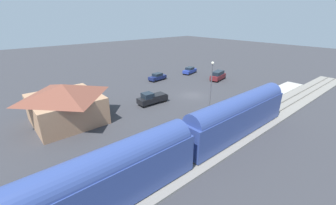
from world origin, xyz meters
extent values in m
plane|color=#38383D|center=(0.00, 0.00, 0.00)|extent=(200.00, 200.00, 0.00)
cube|color=gray|center=(-14.00, 0.00, 0.09)|extent=(4.80, 70.00, 0.18)
cube|color=#59544C|center=(-14.72, 0.00, 0.24)|extent=(0.10, 70.00, 0.12)
cube|color=#59544C|center=(-13.28, 0.00, 0.24)|extent=(0.10, 70.00, 0.12)
cube|color=#B7B2A8|center=(-10.00, 0.00, 0.15)|extent=(3.20, 46.00, 0.30)
cube|color=#33478C|center=(-14.00, 6.63, 2.15)|extent=(2.90, 17.87, 3.70)
cube|color=red|center=(-12.54, 6.63, 1.85)|extent=(0.04, 16.44, 0.36)
cylinder|color=#33478C|center=(-14.00, 6.63, 3.90)|extent=(2.75, 17.16, 2.76)
cube|color=#33478C|center=(-14.00, 25.31, 2.15)|extent=(2.90, 17.87, 3.70)
cube|color=red|center=(-12.54, 25.31, 1.85)|extent=(0.04, 16.44, 0.36)
cylinder|color=#33478C|center=(-14.00, 25.31, 3.90)|extent=(2.75, 17.16, 2.76)
cube|color=tan|center=(4.00, 22.00, 1.95)|extent=(9.44, 8.74, 3.90)
pyramid|color=brown|center=(4.00, 22.00, 4.77)|extent=(10.24, 9.54, 1.73)
cube|color=#4C3323|center=(4.00, 17.60, 1.05)|extent=(1.10, 0.08, 2.10)
cylinder|color=#333338|center=(-9.63, -0.22, 0.72)|extent=(0.22, 0.22, 0.85)
cylinder|color=silver|center=(-9.63, -0.22, 1.46)|extent=(0.36, 0.36, 0.62)
sphere|color=tan|center=(-9.63, -0.22, 1.89)|extent=(0.24, 0.24, 0.24)
cylinder|color=#23284C|center=(-9.63, -1.01, 0.72)|extent=(0.22, 0.22, 0.85)
cylinder|color=#CC3F33|center=(-9.63, -1.01, 1.46)|extent=(0.36, 0.36, 0.62)
sphere|color=tan|center=(-9.63, -1.01, 1.89)|extent=(0.24, 0.24, 0.24)
cube|color=navy|center=(12.83, -1.40, 0.72)|extent=(2.37, 4.69, 0.76)
cube|color=#19232D|center=(12.83, -1.40, 1.42)|extent=(1.87, 2.34, 0.64)
cylinder|color=black|center=(13.83, -2.99, 0.34)|extent=(0.22, 0.68, 0.68)
cylinder|color=black|center=(12.24, -3.18, 0.34)|extent=(0.22, 0.68, 0.68)
cylinder|color=black|center=(13.42, 0.38, 0.34)|extent=(0.22, 0.68, 0.68)
cylinder|color=black|center=(11.84, 0.19, 0.34)|extent=(0.22, 0.68, 0.68)
cube|color=#283D9E|center=(12.43, -12.03, 0.72)|extent=(2.88, 4.81, 0.76)
cube|color=#19232D|center=(12.43, -12.03, 1.42)|extent=(2.10, 2.49, 0.64)
cylinder|color=black|center=(13.62, -13.48, 0.34)|extent=(0.22, 0.68, 0.68)
cylinder|color=black|center=(12.07, -13.87, 0.34)|extent=(0.22, 0.68, 0.68)
cylinder|color=black|center=(12.79, -10.18, 0.34)|extent=(0.22, 0.68, 0.68)
cylinder|color=black|center=(11.24, -10.57, 0.34)|extent=(0.22, 0.68, 0.68)
cube|color=maroon|center=(3.53, -12.52, 0.84)|extent=(2.98, 5.21, 1.00)
cube|color=#19232D|center=(3.49, -12.37, 1.78)|extent=(2.43, 3.72, 0.88)
cylinder|color=black|center=(4.78, -14.18, 0.34)|extent=(0.22, 0.68, 0.68)
cylinder|color=black|center=(3.10, -14.56, 0.34)|extent=(0.22, 0.68, 0.68)
cylinder|color=black|center=(3.95, -10.48, 0.34)|extent=(0.22, 0.68, 0.68)
cylinder|color=black|center=(2.27, -10.85, 0.34)|extent=(0.22, 0.68, 0.68)
cube|color=black|center=(1.61, 8.46, 0.84)|extent=(2.14, 5.46, 0.92)
cube|color=#19232D|center=(1.65, 9.48, 1.72)|extent=(1.78, 1.78, 0.84)
cylinder|color=black|center=(0.83, 10.64, 0.38)|extent=(0.22, 0.76, 0.76)
cylinder|color=black|center=(2.55, 10.58, 0.38)|extent=(0.22, 0.76, 0.76)
cylinder|color=black|center=(0.68, 6.34, 0.38)|extent=(0.22, 0.76, 0.76)
cylinder|color=black|center=(2.40, 6.28, 0.38)|extent=(0.22, 0.76, 0.76)
cube|color=black|center=(1.58, 7.51, 1.40)|extent=(1.96, 3.03, 0.20)
cylinder|color=#515156|center=(-7.20, 3.76, 3.84)|extent=(0.16, 0.16, 7.69)
sphere|color=#EAE5C6|center=(-7.20, 3.76, 7.87)|extent=(0.44, 0.44, 0.44)
camera|label=1|loc=(-27.16, 29.61, 14.25)|focal=23.28mm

